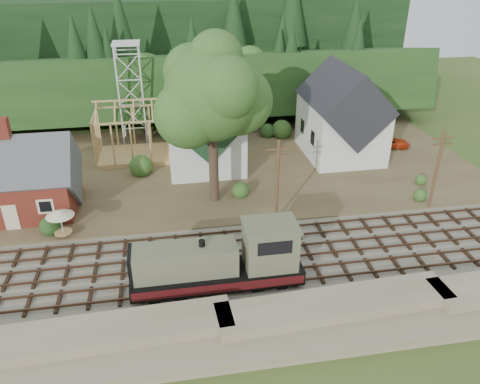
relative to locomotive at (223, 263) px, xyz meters
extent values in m
plane|color=#384C1E|center=(-1.10, 3.00, -2.15)|extent=(140.00, 140.00, 0.00)
cube|color=#7F7259|center=(-1.10, -5.50, -2.15)|extent=(64.00, 5.00, 1.60)
cube|color=#726B5B|center=(-1.10, 3.00, -2.07)|extent=(64.00, 11.00, 0.16)
cube|color=brown|center=(-1.10, 21.00, -2.00)|extent=(64.00, 26.00, 0.30)
cube|color=#1E3F19|center=(-1.10, 45.00, -2.15)|extent=(70.00, 28.96, 12.74)
cube|color=black|center=(-1.10, 61.00, -2.15)|extent=(80.00, 20.00, 12.00)
cube|color=#5B2114|center=(-17.10, 14.00, 0.05)|extent=(10.00, 7.00, 3.80)
cube|color=#4C4C51|center=(-17.10, 14.00, 1.95)|extent=(10.80, 7.41, 7.41)
cube|color=#5B2114|center=(-17.10, 14.00, 6.25)|extent=(0.90, 0.90, 1.80)
cube|color=beige|center=(-17.10, 10.48, -0.65)|extent=(1.20, 0.06, 2.40)
cube|color=silver|center=(0.90, 23.00, 1.35)|extent=(8.00, 12.00, 6.40)
cube|color=#18351E|center=(0.90, 23.00, 4.55)|extent=(8.40, 12.96, 8.40)
cube|color=silver|center=(0.90, 17.00, 6.55)|extent=(2.40, 2.40, 4.00)
cone|color=#18351E|center=(0.90, 17.00, 9.85)|extent=(5.37, 5.37, 2.60)
cube|color=silver|center=(16.90, 22.00, 1.35)|extent=(8.00, 10.00, 6.40)
cube|color=black|center=(16.90, 22.00, 4.55)|extent=(8.40, 10.80, 8.40)
cube|color=tan|center=(-7.10, 25.00, -1.60)|extent=(8.00, 6.00, 0.50)
cube|color=tan|center=(-7.10, 25.00, 5.05)|extent=(8.00, 0.18, 0.18)
cube|color=silver|center=(-8.50, 29.60, 4.15)|extent=(0.18, 0.18, 12.00)
cube|color=silver|center=(-5.70, 29.60, 4.15)|extent=(0.18, 0.18, 12.00)
cube|color=silver|center=(-8.50, 32.40, 4.15)|extent=(0.18, 0.18, 12.00)
cube|color=silver|center=(-5.70, 32.40, 4.15)|extent=(0.18, 0.18, 12.00)
cube|color=silver|center=(-7.10, 31.00, 10.15)|extent=(3.20, 3.20, 0.25)
cylinder|color=#38281E|center=(0.90, 13.00, 2.15)|extent=(0.90, 0.90, 8.00)
sphere|color=#2C5520|center=(0.90, 13.00, 8.65)|extent=(8.40, 8.40, 8.40)
sphere|color=#2C5520|center=(3.40, 14.00, 7.65)|extent=(6.40, 6.40, 6.40)
sphere|color=#2C5520|center=(-1.30, 12.20, 7.15)|extent=(6.00, 6.00, 6.00)
cylinder|color=#4C331E|center=(5.90, 8.20, 1.85)|extent=(0.28, 0.28, 8.00)
cube|color=#4C331E|center=(5.90, 8.20, 5.05)|extent=(2.20, 0.12, 0.12)
cube|color=#4C331E|center=(5.90, 8.20, 4.45)|extent=(1.80, 0.12, 0.12)
cylinder|color=#4C331E|center=(20.90, 8.20, 1.85)|extent=(0.28, 0.28, 8.00)
cube|color=#4C331E|center=(20.90, 8.20, 5.05)|extent=(2.20, 0.12, 0.12)
cube|color=#4C331E|center=(20.90, 8.20, 4.45)|extent=(1.80, 0.12, 0.12)
cube|color=black|center=(-0.47, 0.00, -1.81)|extent=(12.16, 2.53, 0.35)
cube|color=black|center=(-0.47, 0.00, -1.08)|extent=(12.16, 2.94, 1.11)
cube|color=#57563F|center=(-2.70, 0.00, 0.54)|extent=(7.30, 2.33, 2.13)
cube|color=#57563F|center=(3.38, 0.00, 1.10)|extent=(3.65, 2.84, 3.24)
cube|color=#57563F|center=(3.38, 0.00, 2.77)|extent=(3.85, 3.04, 0.20)
cube|color=black|center=(3.38, -1.44, 1.81)|extent=(2.43, 0.06, 1.01)
cube|color=#420E10|center=(-0.47, -1.49, -1.08)|extent=(12.16, 0.04, 0.71)
cube|color=#420E10|center=(-0.47, 1.49, -1.08)|extent=(12.16, 0.04, 0.71)
cylinder|color=black|center=(-1.48, 0.00, 1.71)|extent=(0.45, 0.45, 0.71)
imported|color=#6082CF|center=(-13.92, 14.49, -1.26)|extent=(1.48, 3.50, 1.18)
imported|color=red|center=(24.13, 22.89, -1.24)|extent=(4.75, 3.04, 1.22)
cylinder|color=silver|center=(-12.56, 8.50, -0.68)|extent=(0.11, 0.11, 2.33)
cylinder|color=tan|center=(-12.56, 8.50, -1.37)|extent=(1.48, 1.48, 0.08)
cone|color=beige|center=(-12.56, 8.50, 0.48)|extent=(2.33, 2.33, 0.53)
camera|label=1|loc=(-3.45, -27.15, 19.90)|focal=35.00mm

